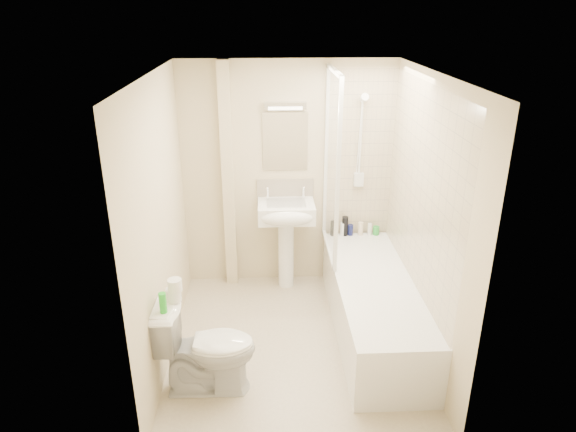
{
  "coord_description": "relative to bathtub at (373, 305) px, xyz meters",
  "views": [
    {
      "loc": [
        -0.24,
        -3.89,
        2.87
      ],
      "look_at": [
        -0.05,
        0.2,
        1.18
      ],
      "focal_mm": 32.0,
      "sensor_mm": 36.0,
      "label": 1
    }
  ],
  "objects": [
    {
      "name": "pedestal_sink",
      "position": [
        -0.77,
        0.85,
        0.5
      ],
      "size": [
        0.58,
        0.52,
        1.12
      ],
      "color": "white",
      "rests_on": "ground"
    },
    {
      "name": "strip_light",
      "position": [
        -0.77,
        1.05,
        1.66
      ],
      "size": [
        0.42,
        0.07,
        0.07
      ],
      "primitive_type": "cube",
      "color": "silver",
      "rests_on": "wall_back"
    },
    {
      "name": "pipe_boxing",
      "position": [
        -1.37,
        1.03,
        0.91
      ],
      "size": [
        0.12,
        0.12,
        2.4
      ],
      "primitive_type": "cube",
      "color": "beige",
      "rests_on": "ground"
    },
    {
      "name": "bottle_white_a",
      "position": [
        -0.15,
        1.0,
        0.33
      ],
      "size": [
        0.06,
        0.06,
        0.15
      ],
      "primitive_type": "cylinder",
      "color": "white",
      "rests_on": "bathtub"
    },
    {
      "name": "shower_fixture",
      "position": [
        -0.0,
        1.03,
        1.26
      ],
      "size": [
        0.1,
        0.16,
        0.99
      ],
      "color": "white",
      "rests_on": "wall_back"
    },
    {
      "name": "splashback",
      "position": [
        -0.77,
        1.08,
        0.74
      ],
      "size": [
        0.6,
        0.02,
        0.3
      ],
      "primitive_type": "cube",
      "color": "beige",
      "rests_on": "wall_back"
    },
    {
      "name": "bathtub",
      "position": [
        0.0,
        0.0,
        0.0
      ],
      "size": [
        0.7,
        2.1,
        0.55
      ],
      "color": "white",
      "rests_on": "ground"
    },
    {
      "name": "bottle_blue",
      "position": [
        -0.07,
        1.0,
        0.32
      ],
      "size": [
        0.06,
        0.06,
        0.12
      ],
      "primitive_type": "cylinder",
      "color": "#12174F",
      "rests_on": "bathtub"
    },
    {
      "name": "bottle_cream",
      "position": [
        0.04,
        1.0,
        0.34
      ],
      "size": [
        0.05,
        0.05,
        0.15
      ],
      "primitive_type": "cylinder",
      "color": "beige",
      "rests_on": "bathtub"
    },
    {
      "name": "toilet_roll_upper",
      "position": [
        -1.68,
        -0.65,
        0.63
      ],
      "size": [
        0.11,
        0.11,
        0.1
      ],
      "primitive_type": "cylinder",
      "color": "white",
      "rests_on": "toilet_roll_lower"
    },
    {
      "name": "bottle_black_a",
      "position": [
        -0.26,
        1.0,
        0.34
      ],
      "size": [
        0.06,
        0.06,
        0.17
      ],
      "primitive_type": "cylinder",
      "color": "black",
      "rests_on": "bathtub"
    },
    {
      "name": "toilet",
      "position": [
        -1.47,
        -0.7,
        0.1
      ],
      "size": [
        0.46,
        0.77,
        0.77
      ],
      "primitive_type": "imported",
      "rotation": [
        0.0,
        0.0,
        1.55
      ],
      "color": "white",
      "rests_on": "ground"
    },
    {
      "name": "shower_screen",
      "position": [
        -0.35,
        0.64,
        1.16
      ],
      "size": [
        0.04,
        0.92,
        1.8
      ],
      "color": "white",
      "rests_on": "bathtub"
    },
    {
      "name": "toilet_roll_lower",
      "position": [
        -1.7,
        -0.62,
        0.53
      ],
      "size": [
        0.12,
        0.12,
        0.1
      ],
      "primitive_type": "cylinder",
      "color": "white",
      "rests_on": "toilet"
    },
    {
      "name": "bottle_black_b",
      "position": [
        -0.13,
        1.0,
        0.37
      ],
      "size": [
        0.07,
        0.07,
        0.22
      ],
      "primitive_type": "cylinder",
      "color": "black",
      "rests_on": "bathtub"
    },
    {
      "name": "tile_right",
      "position": [
        0.34,
        0.0,
        1.14
      ],
      "size": [
        0.01,
        2.1,
        1.75
      ],
      "primitive_type": "cube",
      "color": "beige",
      "rests_on": "wall_right"
    },
    {
      "name": "green_bottle",
      "position": [
        -1.75,
        -0.78,
        0.56
      ],
      "size": [
        0.05,
        0.05,
        0.16
      ],
      "primitive_type": "cylinder",
      "color": "green",
      "rests_on": "toilet"
    },
    {
      "name": "mirror",
      "position": [
        -0.77,
        1.08,
        1.29
      ],
      "size": [
        0.46,
        0.01,
        0.6
      ],
      "primitive_type": "cube",
      "color": "white",
      "rests_on": "wall_back"
    },
    {
      "name": "bottle_green",
      "position": [
        0.21,
        1.0,
        0.31
      ],
      "size": [
        0.07,
        0.07,
        0.09
      ],
      "primitive_type": "cylinder",
      "color": "green",
      "rests_on": "bathtub"
    },
    {
      "name": "bottle_white_b",
      "position": [
        0.14,
        1.0,
        0.33
      ],
      "size": [
        0.05,
        0.05,
        0.13
      ],
      "primitive_type": "cylinder",
      "color": "white",
      "rests_on": "bathtub"
    },
    {
      "name": "wall_left",
      "position": [
        -1.85,
        -0.16,
        0.91
      ],
      "size": [
        0.02,
        2.5,
        2.4
      ],
      "primitive_type": "cube",
      "color": "beige",
      "rests_on": "ground"
    },
    {
      "name": "ceiling",
      "position": [
        -0.75,
        -0.16,
        2.11
      ],
      "size": [
        2.2,
        2.5,
        0.02
      ],
      "primitive_type": "cube",
      "color": "white",
      "rests_on": "wall_back"
    },
    {
      "name": "tile_back",
      "position": [
        0.0,
        1.08,
        1.14
      ],
      "size": [
        0.7,
        0.01,
        1.75
      ],
      "primitive_type": "cube",
      "color": "beige",
      "rests_on": "wall_back"
    },
    {
      "name": "floor",
      "position": [
        -0.75,
        -0.16,
        -0.29
      ],
      "size": [
        2.5,
        2.5,
        0.0
      ],
      "primitive_type": "plane",
      "color": "beige",
      "rests_on": "ground"
    },
    {
      "name": "wall_right",
      "position": [
        0.35,
        -0.16,
        0.91
      ],
      "size": [
        0.02,
        2.5,
        2.4
      ],
      "primitive_type": "cube",
      "color": "beige",
      "rests_on": "ground"
    },
    {
      "name": "wall_back",
      "position": [
        -0.75,
        1.09,
        0.91
      ],
      "size": [
        2.2,
        0.02,
        2.4
      ],
      "primitive_type": "cube",
      "color": "beige",
      "rests_on": "ground"
    }
  ]
}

